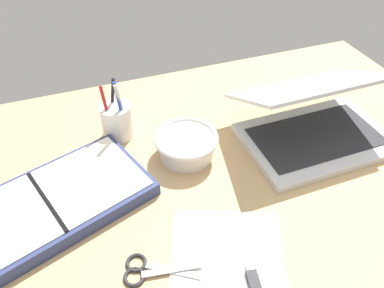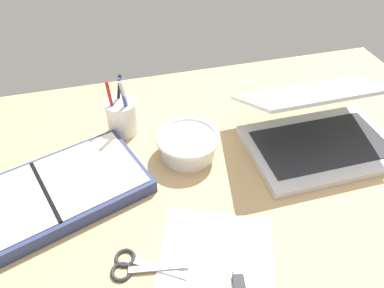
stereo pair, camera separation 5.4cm
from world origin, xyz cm
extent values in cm
cube|color=tan|center=(0.00, 0.00, 1.00)|extent=(140.00, 100.00, 2.00)
cube|color=silver|center=(28.91, 6.54, 2.90)|extent=(34.97, 23.80, 1.80)
cube|color=#232328|center=(28.91, 6.54, 3.92)|extent=(30.74, 17.20, 0.24)
cube|color=silver|center=(28.84, 13.05, 14.29)|extent=(34.95, 21.72, 11.12)
cube|color=silver|center=(28.84, 12.62, 14.08)|extent=(32.15, 19.38, 9.65)
cylinder|color=silver|center=(-2.45, 13.11, 4.57)|extent=(12.75, 12.75, 5.15)
torus|color=silver|center=(-2.45, 13.11, 7.15)|extent=(15.00, 15.00, 1.20)
cylinder|color=white|center=(-16.12, 25.76, 6.41)|extent=(7.63, 7.63, 8.82)
cylinder|color=black|center=(-16.35, 27.85, 10.04)|extent=(3.25, 1.07, 14.02)
cylinder|color=#233899|center=(-15.00, 23.99, 10.86)|extent=(1.90, 1.49, 15.75)
cylinder|color=#B21E1E|center=(-18.09, 25.04, 9.94)|extent=(1.56, 2.87, 13.86)
cylinder|color=#B7B7BC|center=(-14.49, 24.44, 10.77)|extent=(3.06, 3.60, 15.37)
cube|color=navy|center=(-34.36, 6.52, 3.56)|extent=(45.25, 33.17, 3.11)
cube|color=silver|center=(-25.06, 9.75, 5.26)|extent=(24.11, 24.16, 0.30)
cube|color=black|center=(-34.36, 6.52, 5.41)|extent=(7.00, 18.21, 0.30)
cube|color=#B7B7BC|center=(-14.96, -14.83, 2.60)|extent=(10.85, 2.89, 0.30)
cube|color=#B7B7BC|center=(-14.96, -14.83, 2.30)|extent=(9.70, 6.90, 0.30)
torus|color=#232328|center=(-21.56, -13.77, 2.30)|extent=(3.90, 3.90, 0.70)
torus|color=#232328|center=(-20.56, -11.18, 2.30)|extent=(3.90, 3.90, 0.70)
cube|color=white|center=(-5.82, -18.82, 2.08)|extent=(29.60, 33.59, 0.16)
cube|color=silver|center=(-1.82, -19.18, 2.50)|extent=(1.40, 1.40, 0.60)
camera|label=1|loc=(-23.40, -48.61, 63.29)|focal=35.00mm
camera|label=2|loc=(-18.24, -50.23, 63.29)|focal=35.00mm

